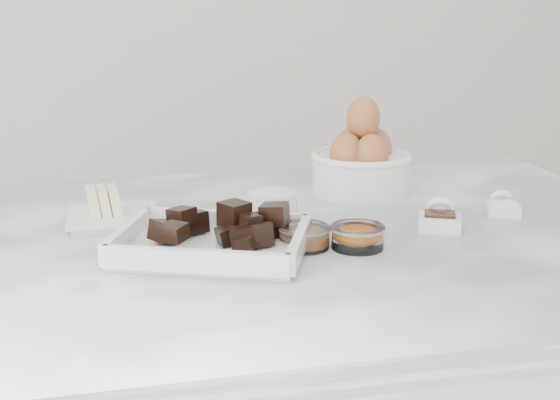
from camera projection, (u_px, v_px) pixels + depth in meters
The scene contains 9 objects.
marble_slab at pixel (271, 247), 1.10m from camera, with size 1.20×0.80×0.04m, color silver.
chocolate_dish at pixel (212, 235), 1.00m from camera, with size 0.29×0.26×0.06m.
butter_plate at pixel (111, 211), 1.14m from camera, with size 0.13×0.13×0.05m.
sugar_ramekin at pixel (272, 205), 1.15m from camera, with size 0.07×0.07×0.04m.
egg_bowl at pixel (361, 162), 1.30m from camera, with size 0.17×0.17×0.16m.
honey_bowl at pixel (304, 236), 1.03m from camera, with size 0.07×0.07×0.03m.
zest_bowl at pixel (358, 236), 1.03m from camera, with size 0.07×0.07×0.03m.
vanilla_spoon at pixel (440, 218), 1.11m from camera, with size 0.08×0.09×0.04m.
salt_spoon at pixel (503, 206), 1.19m from camera, with size 0.06×0.07×0.04m.
Camera 1 is at (-0.24, -1.02, 1.27)m, focal length 50.00 mm.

